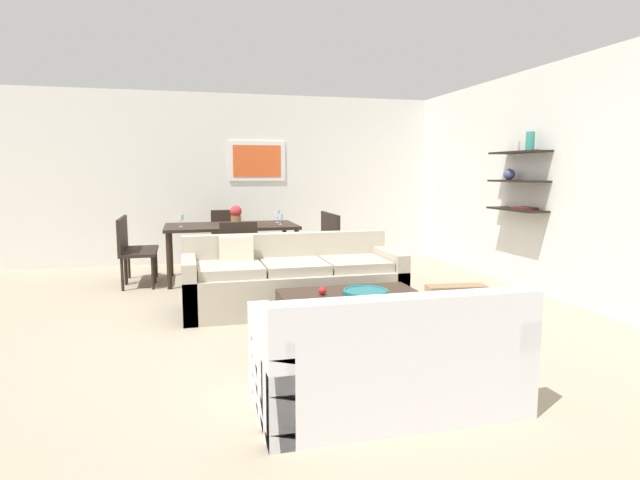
# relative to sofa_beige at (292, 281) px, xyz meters

# --- Properties ---
(ground_plane) EXTENTS (18.00, 18.00, 0.00)m
(ground_plane) POSITION_rel_sofa_beige_xyz_m (0.02, -0.34, -0.29)
(ground_plane) COLOR tan
(back_wall_unit) EXTENTS (8.40, 0.09, 2.70)m
(back_wall_unit) POSITION_rel_sofa_beige_xyz_m (0.31, 3.19, 1.06)
(back_wall_unit) COLOR silver
(back_wall_unit) RESTS_ON ground
(right_wall_shelf_unit) EXTENTS (0.34, 8.20, 2.70)m
(right_wall_shelf_unit) POSITION_rel_sofa_beige_xyz_m (3.04, 0.26, 1.06)
(right_wall_shelf_unit) COLOR silver
(right_wall_shelf_unit) RESTS_ON ground
(sofa_beige) EXTENTS (2.30, 0.90, 0.78)m
(sofa_beige) POSITION_rel_sofa_beige_xyz_m (0.00, 0.00, 0.00)
(sofa_beige) COLOR #B2A893
(sofa_beige) RESTS_ON ground
(loveseat_white) EXTENTS (1.61, 0.90, 0.78)m
(loveseat_white) POSITION_rel_sofa_beige_xyz_m (0.10, -2.47, 0.00)
(loveseat_white) COLOR white
(loveseat_white) RESTS_ON ground
(coffee_table) EXTENTS (1.26, 0.93, 0.38)m
(coffee_table) POSITION_rel_sofa_beige_xyz_m (0.33, -1.16, -0.10)
(coffee_table) COLOR #38281E
(coffee_table) RESTS_ON ground
(decorative_bowl) EXTENTS (0.40, 0.40, 0.07)m
(decorative_bowl) POSITION_rel_sofa_beige_xyz_m (0.41, -1.21, 0.12)
(decorative_bowl) COLOR #19666B
(decorative_bowl) RESTS_ON coffee_table
(apple_on_coffee_table) EXTENTS (0.07, 0.07, 0.07)m
(apple_on_coffee_table) POSITION_rel_sofa_beige_xyz_m (0.06, -1.04, 0.12)
(apple_on_coffee_table) COLOR red
(apple_on_coffee_table) RESTS_ON coffee_table
(dining_table) EXTENTS (1.75, 0.99, 0.75)m
(dining_table) POSITION_rel_sofa_beige_xyz_m (-0.49, 1.72, 0.39)
(dining_table) COLOR black
(dining_table) RESTS_ON ground
(dining_chair_head) EXTENTS (0.44, 0.44, 0.88)m
(dining_chair_head) POSITION_rel_sofa_beige_xyz_m (-0.49, 2.63, 0.21)
(dining_chair_head) COLOR black
(dining_chair_head) RESTS_ON ground
(dining_chair_right_near) EXTENTS (0.44, 0.44, 0.88)m
(dining_chair_right_near) POSITION_rel_sofa_beige_xyz_m (0.79, 1.50, 0.21)
(dining_chair_right_near) COLOR black
(dining_chair_right_near) RESTS_ON ground
(dining_chair_left_near) EXTENTS (0.44, 0.44, 0.88)m
(dining_chair_left_near) POSITION_rel_sofa_beige_xyz_m (-1.78, 1.50, 0.21)
(dining_chair_left_near) COLOR black
(dining_chair_left_near) RESTS_ON ground
(dining_chair_foot) EXTENTS (0.44, 0.44, 0.88)m
(dining_chair_foot) POSITION_rel_sofa_beige_xyz_m (-0.49, 0.82, 0.21)
(dining_chair_foot) COLOR black
(dining_chair_foot) RESTS_ON ground
(dining_chair_left_far) EXTENTS (0.44, 0.44, 0.88)m
(dining_chair_left_far) POSITION_rel_sofa_beige_xyz_m (-1.78, 1.95, 0.21)
(dining_chair_left_far) COLOR black
(dining_chair_left_far) RESTS_ON ground
(dining_chair_right_far) EXTENTS (0.44, 0.44, 0.88)m
(dining_chair_right_far) POSITION_rel_sofa_beige_xyz_m (0.79, 1.95, 0.21)
(dining_chair_right_far) COLOR black
(dining_chair_right_far) RESTS_ON ground
(wine_glass_left_near) EXTENTS (0.07, 0.07, 0.17)m
(wine_glass_left_near) POSITION_rel_sofa_beige_xyz_m (-1.15, 1.60, 0.58)
(wine_glass_left_near) COLOR silver
(wine_glass_left_near) RESTS_ON dining_table
(wine_glass_right_far) EXTENTS (0.08, 0.08, 0.18)m
(wine_glass_right_far) POSITION_rel_sofa_beige_xyz_m (0.16, 1.85, 0.58)
(wine_glass_right_far) COLOR silver
(wine_glass_right_far) RESTS_ON dining_table
(wine_glass_right_near) EXTENTS (0.07, 0.07, 0.15)m
(wine_glass_right_near) POSITION_rel_sofa_beige_xyz_m (0.16, 1.60, 0.56)
(wine_glass_right_near) COLOR silver
(wine_glass_right_near) RESTS_ON dining_table
(centerpiece_vase) EXTENTS (0.16, 0.16, 0.26)m
(centerpiece_vase) POSITION_rel_sofa_beige_xyz_m (-0.42, 1.74, 0.59)
(centerpiece_vase) COLOR olive
(centerpiece_vase) RESTS_ON dining_table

